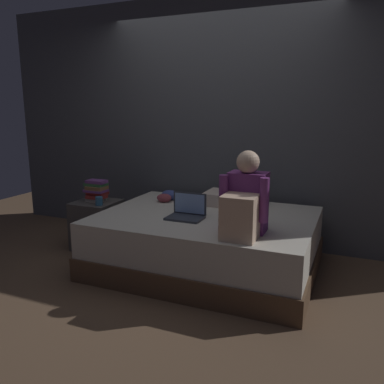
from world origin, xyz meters
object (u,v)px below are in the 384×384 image
(pillow, at_px, (233,199))
(mug, at_px, (99,201))
(bed, at_px, (206,242))
(clothes_pile, at_px, (168,196))
(laptop, at_px, (187,212))
(person_sitting, at_px, (245,203))
(book_stack, at_px, (96,191))
(nightstand, at_px, (97,225))

(pillow, height_order, mug, pillow)
(bed, xyz_separation_m, clothes_pile, (-0.59, 0.37, 0.32))
(bed, relative_size, laptop, 6.25)
(pillow, bearing_deg, laptop, -111.23)
(person_sitting, distance_m, laptop, 0.68)
(person_sitting, bearing_deg, clothes_pile, 143.23)
(book_stack, xyz_separation_m, clothes_pile, (0.71, 0.29, -0.06))
(nightstand, height_order, pillow, pillow)
(nightstand, relative_size, person_sitting, 0.79)
(bed, xyz_separation_m, person_sitting, (0.48, -0.42, 0.52))
(laptop, xyz_separation_m, book_stack, (-1.17, 0.25, 0.05))
(nightstand, height_order, book_stack, book_stack)
(bed, relative_size, mug, 22.22)
(book_stack, bearing_deg, clothes_pile, 22.48)
(nightstand, bearing_deg, clothes_pile, 23.07)
(nightstand, bearing_deg, pillow, 15.00)
(laptop, xyz_separation_m, pillow, (0.24, 0.62, 0.01))
(person_sitting, xyz_separation_m, pillow, (-0.36, 0.87, -0.19))
(person_sitting, relative_size, book_stack, 2.79)
(clothes_pile, bearing_deg, person_sitting, -36.77)
(nightstand, xyz_separation_m, book_stack, (0.01, 0.01, 0.38))
(nightstand, height_order, mug, mug)
(bed, height_order, book_stack, book_stack)
(person_sitting, height_order, clothes_pile, person_sitting)
(person_sitting, relative_size, pillow, 1.17)
(nightstand, bearing_deg, laptop, -11.66)
(person_sitting, relative_size, laptop, 2.05)
(person_sitting, relative_size, clothes_pile, 2.49)
(pillow, relative_size, clothes_pile, 2.13)
(nightstand, bearing_deg, person_sitting, -15.51)
(mug, relative_size, clothes_pile, 0.34)
(mug, bearing_deg, book_stack, 133.35)
(laptop, height_order, pillow, laptop)
(person_sitting, height_order, mug, person_sitting)
(bed, distance_m, clothes_pile, 0.77)
(nightstand, height_order, clothes_pile, clothes_pile)
(book_stack, relative_size, clothes_pile, 0.89)
(clothes_pile, bearing_deg, laptop, -49.63)
(pillow, relative_size, mug, 6.22)
(bed, bearing_deg, person_sitting, -41.52)
(bed, relative_size, book_stack, 8.53)
(clothes_pile, bearing_deg, book_stack, -157.52)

